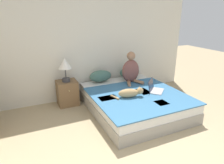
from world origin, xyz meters
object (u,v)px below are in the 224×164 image
Objects in this scene: person_sitting at (131,70)px; pillow_far at (130,72)px; nightstand at (67,93)px; pillow_near at (101,76)px; laptop_open at (155,89)px; table_lamp at (65,65)px; bed at (134,101)px; cat_tabby at (130,93)px.

pillow_far is at bearing 64.04° from person_sitting.
nightstand is at bearing -178.99° from pillow_far.
pillow_far is 0.38m from person_sitting.
pillow_near reaches higher than nightstand.
pillow_far reaches higher than laptop_open.
nightstand is (-1.56, 0.98, -0.19)m from laptop_open.
table_lamp is (-1.40, 0.27, 0.19)m from person_sitting.
person_sitting is at bearing -115.96° from pillow_far.
bed is at bearing 117.31° from laptop_open.
pillow_far is at bearing 75.22° from cat_tabby.
person_sitting reaches higher than cat_tabby.
laptop_open reaches higher than nightstand.
person_sitting reaches higher than pillow_near.
bed is at bearing -34.94° from table_lamp.
pillow_near is 0.74× the size of person_sitting.
nightstand is 1.06× the size of table_lamp.
laptop_open reaches higher than cat_tabby.
table_lamp reaches higher than pillow_near.
bed is 1.58m from table_lamp.
pillow_near is 0.70m from person_sitting.
bed is at bearing -113.78° from pillow_far.
cat_tabby is at bearing 142.38° from laptop_open.
table_lamp reaches higher than nightstand.
pillow_far is (0.76, 0.00, 0.00)m from pillow_near.
laptop_open is at bearing -32.19° from nightstand.
laptop_open is (0.02, -1.01, -0.08)m from pillow_far.
bed is 2.95× the size of person_sitting.
laptop_open is 1.89m from table_lamp.
table_lamp is at bearing 169.11° from person_sitting.
table_lamp reaches higher than bed.
bed is 0.49m from laptop_open.
laptop_open is at bearing -89.03° from pillow_far.
pillow_far is (0.38, 0.86, 0.34)m from bed.
cat_tabby is 1.08× the size of nightstand.
pillow_near is 1.00× the size of pillow_far.
person_sitting is 0.76m from laptop_open.
table_lamp reaches higher than pillow_far.
person_sitting is at bearing 74.15° from cat_tabby.
pillow_far is at bearing 1.01° from nightstand.
pillow_far is at bearing 48.71° from laptop_open.
pillow_near reaches higher than bed.
bed is 3.54× the size of cat_tabby.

